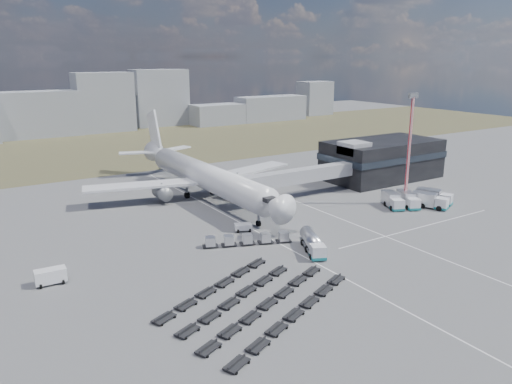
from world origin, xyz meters
TOP-DOWN VIEW (x-y plane):
  - ground at (0.00, 0.00)m, footprint 420.00×420.00m
  - grass_strip at (0.00, 110.00)m, footprint 420.00×90.00m
  - lane_markings at (9.77, 3.00)m, footprint 47.12×110.00m
  - terminal at (47.77, 23.96)m, footprint 30.40×16.40m
  - jet_bridge at (15.90, 20.42)m, footprint 30.30×3.80m
  - airliner at (0.00, 32.38)m, footprint 51.59×64.53m
  - skyline at (-8.28, 146.80)m, footprint 289.18×23.69m
  - fuel_tanker at (0.52, -6.60)m, footprint 6.02×9.40m
  - pushback_tug at (-4.00, 8.00)m, footprint 3.54×2.79m
  - utility_van at (-38.17, 3.54)m, footprint 4.30×2.13m
  - catering_truck at (5.80, 26.98)m, footprint 4.84×6.97m
  - service_trucks_near at (32.06, 3.12)m, footprint 8.37×8.97m
  - service_trucks_far at (38.46, 0.12)m, footprint 8.58×9.21m
  - uld_row at (-6.93, 1.70)m, footprint 14.79×6.92m
  - baggage_dollies at (-17.26, -16.63)m, footprint 29.73×23.63m
  - floodlight_mast at (34.56, 4.07)m, footprint 2.27×1.84m

SIDE VIEW (x-z plane):
  - ground at x=0.00m, z-range 0.00..0.00m
  - grass_strip at x=0.00m, z-range 0.00..0.01m
  - lane_markings at x=9.77m, z-range 0.00..0.01m
  - baggage_dollies at x=-17.26m, z-range 0.00..0.73m
  - pushback_tug at x=-4.00m, z-range 0.00..1.42m
  - uld_row at x=-6.93m, z-range 0.16..1.84m
  - utility_van at x=-38.17m, z-range 0.00..2.25m
  - fuel_tanker at x=0.52m, z-range 0.00..3.00m
  - catering_truck at x=5.80m, z-range 0.03..2.99m
  - service_trucks_near at x=32.06m, z-range 0.12..3.01m
  - service_trucks_far at x=38.46m, z-range 0.13..3.10m
  - jet_bridge at x=15.90m, z-range 1.53..8.58m
  - terminal at x=47.77m, z-range -0.25..10.75m
  - airliner at x=0.00m, z-range -3.52..14.10m
  - skyline at x=-8.28m, z-range -3.29..22.10m
  - floodlight_mast at x=34.56m, z-range 0.03..23.84m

